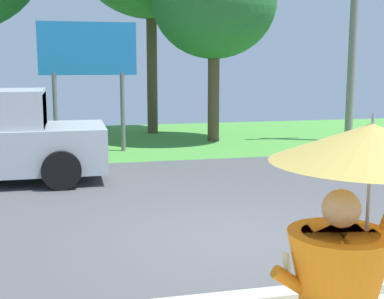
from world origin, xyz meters
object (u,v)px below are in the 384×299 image
at_px(roadside_billboard, 88,58).
at_px(tree_right_far, 214,2).
at_px(utility_pole, 353,37).
at_px(monk_pedestrian, 346,279).

distance_m(roadside_billboard, tree_right_far, 4.41).
relative_size(utility_pole, tree_right_far, 1.02).
distance_m(utility_pole, tree_right_far, 4.37).
bearing_deg(tree_right_far, monk_pedestrian, -102.24).
xyz_separation_m(utility_pole, roadside_billboard, (-7.98, -0.29, -0.66)).
bearing_deg(roadside_billboard, tree_right_far, 18.66).
relative_size(utility_pole, roadside_billboard, 1.74).
bearing_deg(monk_pedestrian, roadside_billboard, 84.30).
distance_m(monk_pedestrian, tree_right_far, 13.88).
bearing_deg(utility_pole, roadside_billboard, -177.93).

